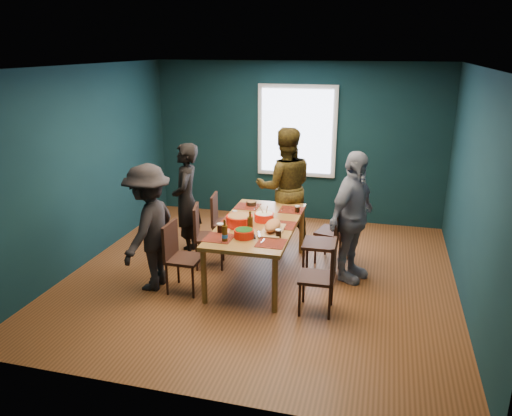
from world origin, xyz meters
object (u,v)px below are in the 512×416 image
(chair_left_near, at_px, (178,252))
(cutting_board, at_px, (273,227))
(person_far_left, at_px, (186,200))
(dining_table, at_px, (258,228))
(chair_left_mid, at_px, (204,231))
(person_back, at_px, (285,187))
(chair_right_mid, at_px, (328,237))
(chair_right_far, at_px, (339,227))
(bowl_dumpling, at_px, (264,217))
(person_right, at_px, (352,217))
(bowl_salad, at_px, (239,220))
(chair_right_near, at_px, (324,272))
(person_near_left, at_px, (149,228))
(chair_left_far, at_px, (221,218))
(bowl_herbs, at_px, (244,233))

(chair_left_near, bearing_deg, cutting_board, 20.55)
(person_far_left, bearing_deg, dining_table, 55.57)
(chair_left_mid, bearing_deg, chair_left_near, -108.82)
(chair_left_mid, distance_m, person_back, 1.46)
(person_back, bearing_deg, chair_right_mid, 109.05)
(chair_right_far, height_order, cutting_board, chair_right_far)
(chair_right_mid, height_order, bowl_dumpling, chair_right_mid)
(chair_left_mid, bearing_deg, person_right, -11.70)
(bowl_dumpling, bearing_deg, person_right, 5.14)
(person_back, relative_size, bowl_salad, 5.32)
(chair_left_near, height_order, chair_right_near, chair_left_near)
(chair_left_mid, bearing_deg, bowl_salad, -38.81)
(person_near_left, xyz_separation_m, cutting_board, (1.47, 0.41, 0.01))
(chair_left_near, height_order, person_right, person_right)
(chair_left_far, bearing_deg, person_near_left, -116.54)
(bowl_herbs, xyz_separation_m, cutting_board, (0.28, 0.29, 0.01))
(chair_left_far, relative_size, cutting_board, 1.37)
(chair_left_far, bearing_deg, cutting_board, -52.31)
(chair_right_mid, xyz_separation_m, person_far_left, (-2.07, 0.29, 0.25))
(person_far_left, bearing_deg, chair_right_mid, 67.96)
(chair_right_near, relative_size, person_far_left, 0.53)
(chair_right_far, relative_size, person_far_left, 0.56)
(chair_left_near, bearing_deg, chair_left_far, 86.58)
(chair_left_far, height_order, bowl_dumpling, bowl_dumpling)
(bowl_salad, xyz_separation_m, bowl_dumpling, (0.26, 0.27, -0.02))
(person_back, xyz_separation_m, bowl_dumpling, (-0.06, -1.07, -0.11))
(chair_right_far, height_order, chair_right_mid, chair_right_mid)
(person_near_left, bearing_deg, person_far_left, 179.90)
(cutting_board, bearing_deg, bowl_salad, 167.89)
(chair_left_far, xyz_separation_m, person_right, (1.95, -0.52, 0.36))
(bowl_salad, bearing_deg, person_far_left, 148.24)
(dining_table, distance_m, person_right, 1.22)
(person_far_left, xyz_separation_m, bowl_herbs, (1.14, -0.98, -0.03))
(chair_right_far, distance_m, person_near_left, 2.59)
(dining_table, bearing_deg, chair_left_near, -143.31)
(chair_right_near, relative_size, person_near_left, 0.54)
(chair_left_near, bearing_deg, chair_left_mid, 86.25)
(chair_right_near, height_order, cutting_board, cutting_board)
(bowl_herbs, bearing_deg, person_back, 85.18)
(chair_right_mid, height_order, chair_right_near, chair_right_mid)
(chair_left_far, distance_m, person_far_left, 0.60)
(chair_right_near, height_order, person_right, person_right)
(bowl_salad, bearing_deg, bowl_dumpling, 46.46)
(person_back, relative_size, bowl_herbs, 7.53)
(chair_right_mid, height_order, person_near_left, person_near_left)
(person_back, bearing_deg, chair_right_near, 95.83)
(chair_right_mid, xyz_separation_m, bowl_herbs, (-0.93, -0.68, 0.22))
(chair_left_far, relative_size, person_far_left, 0.52)
(chair_right_near, relative_size, person_back, 0.48)
(bowl_salad, bearing_deg, person_right, 14.97)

